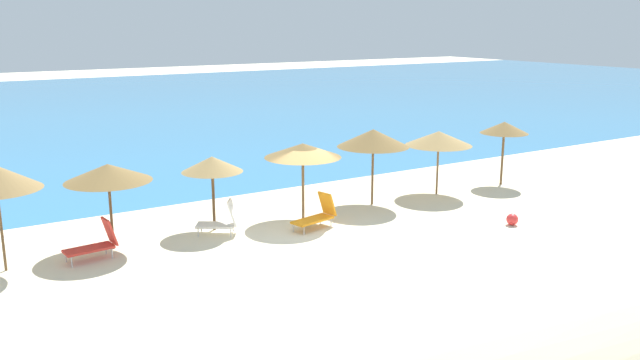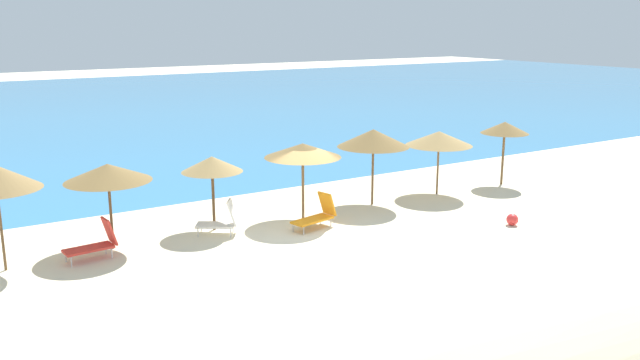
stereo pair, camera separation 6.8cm
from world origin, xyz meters
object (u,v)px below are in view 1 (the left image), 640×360
at_px(beach_umbrella_2, 212,164).
at_px(beach_umbrella_1, 108,173).
at_px(beach_umbrella_3, 303,151).
at_px(beach_ball, 512,219).
at_px(lounge_chair_1, 317,215).
at_px(beach_umbrella_6, 504,128).
at_px(lounge_chair_0, 222,221).
at_px(beach_umbrella_4, 373,138).
at_px(lounge_chair_2, 96,243).
at_px(beach_umbrella_5, 439,138).

bearing_deg(beach_umbrella_2, beach_umbrella_1, -177.94).
xyz_separation_m(beach_umbrella_3, beach_ball, (5.64, -4.32, -2.23)).
distance_m(lounge_chair_1, beach_ball, 6.59).
relative_size(beach_umbrella_6, beach_ball, 6.67).
bearing_deg(beach_ball, lounge_chair_1, 150.60).
bearing_deg(beach_umbrella_1, lounge_chair_0, -8.12).
relative_size(beach_umbrella_2, beach_umbrella_4, 0.86).
bearing_deg(lounge_chair_0, lounge_chair_2, 125.54).
height_order(beach_umbrella_3, beach_ball, beach_umbrella_3).
xyz_separation_m(beach_umbrella_2, lounge_chair_1, (2.98, -1.63, -1.75)).
bearing_deg(beach_ball, beach_umbrella_4, 117.95).
distance_m(beach_umbrella_3, beach_ball, 7.45).
distance_m(beach_umbrella_3, beach_umbrella_6, 9.66).
height_order(beach_umbrella_4, beach_ball, beach_umbrella_4).
bearing_deg(beach_umbrella_2, lounge_chair_2, -168.85).
bearing_deg(beach_umbrella_5, beach_umbrella_3, -178.42).
bearing_deg(lounge_chair_1, beach_umbrella_4, -80.04).
height_order(beach_umbrella_4, lounge_chair_1, beach_umbrella_4).
bearing_deg(beach_umbrella_6, beach_umbrella_5, 176.33).
distance_m(beach_umbrella_3, beach_umbrella_4, 3.20).
relative_size(beach_umbrella_1, beach_umbrella_2, 1.06).
height_order(beach_umbrella_2, beach_umbrella_3, beach_umbrella_3).
height_order(beach_umbrella_1, lounge_chair_1, beach_umbrella_1).
height_order(beach_umbrella_2, beach_umbrella_4, beach_umbrella_4).
relative_size(beach_umbrella_1, beach_ball, 6.56).
distance_m(beach_umbrella_5, beach_ball, 4.98).
xyz_separation_m(beach_umbrella_4, lounge_chair_2, (-10.27, -0.55, -2.04)).
xyz_separation_m(beach_umbrella_1, lounge_chair_1, (6.33, -1.51, -1.90)).
bearing_deg(beach_umbrella_3, lounge_chair_1, -95.32).
distance_m(lounge_chair_0, lounge_chair_2, 4.03).
relative_size(beach_umbrella_5, lounge_chair_0, 1.77).
relative_size(beach_umbrella_6, lounge_chair_1, 1.57).
bearing_deg(lounge_chair_2, beach_umbrella_4, -92.66).
distance_m(beach_umbrella_3, beach_umbrella_5, 6.28).
bearing_deg(beach_ball, beach_umbrella_5, 81.96).
height_order(beach_umbrella_5, beach_ball, beach_umbrella_5).
bearing_deg(beach_umbrella_3, beach_umbrella_5, 1.58).
bearing_deg(lounge_chair_1, beach_umbrella_6, -96.88).
relative_size(lounge_chair_0, lounge_chair_2, 0.97).
distance_m(beach_umbrella_4, lounge_chair_0, 6.59).
xyz_separation_m(beach_umbrella_6, lounge_chair_2, (-16.76, -0.21, -1.92)).
bearing_deg(beach_umbrella_6, beach_ball, -133.25).
bearing_deg(beach_umbrella_5, lounge_chair_2, -178.17).
height_order(beach_umbrella_2, beach_umbrella_6, beach_umbrella_6).
height_order(lounge_chair_2, beach_ball, lounge_chair_2).
xyz_separation_m(beach_umbrella_1, beach_umbrella_2, (3.34, 0.12, -0.15)).
bearing_deg(beach_umbrella_4, beach_umbrella_1, 179.31).
bearing_deg(beach_umbrella_3, lounge_chair_0, -178.80).
distance_m(beach_umbrella_4, beach_umbrella_6, 6.49).
bearing_deg(lounge_chair_0, lounge_chair_1, -76.23).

